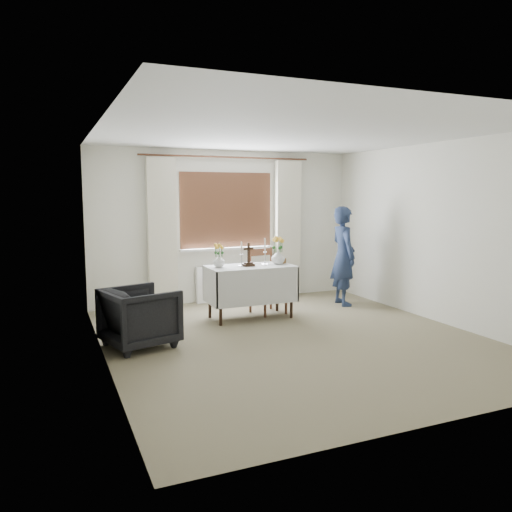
{
  "coord_description": "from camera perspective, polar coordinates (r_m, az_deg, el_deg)",
  "views": [
    {
      "loc": [
        -2.79,
        -5.35,
        1.79
      ],
      "look_at": [
        -0.1,
        0.99,
        0.93
      ],
      "focal_mm": 35.0,
      "sensor_mm": 36.0,
      "label": 1
    }
  ],
  "objects": [
    {
      "name": "person",
      "position": [
        8.15,
        9.94,
        0.01
      ],
      "size": [
        0.45,
        0.62,
        1.59
      ],
      "primitive_type": "imported",
      "rotation": [
        0.0,
        0.0,
        1.44
      ],
      "color": "navy",
      "rests_on": "ground"
    },
    {
      "name": "wicker_basket",
      "position": [
        7.44,
        2.74,
        -0.54
      ],
      "size": [
        0.21,
        0.21,
        0.07
      ],
      "primitive_type": "cylinder",
      "rotation": [
        0.0,
        0.0,
        -0.14
      ],
      "color": "brown",
      "rests_on": "altar_table"
    },
    {
      "name": "candlestick_left",
      "position": [
        7.08,
        -1.66,
        0.22
      ],
      "size": [
        0.13,
        0.13,
        0.35
      ],
      "primitive_type": null,
      "rotation": [
        0.0,
        0.0,
        0.35
      ],
      "color": "silver",
      "rests_on": "altar_table"
    },
    {
      "name": "wooden_cross",
      "position": [
        7.09,
        -0.86,
        0.17
      ],
      "size": [
        0.16,
        0.12,
        0.34
      ],
      "primitive_type": null,
      "rotation": [
        0.0,
        0.0,
        0.07
      ],
      "color": "black",
      "rests_on": "altar_table"
    },
    {
      "name": "radiator",
      "position": [
        8.39,
        -3.21,
        -3.11
      ],
      "size": [
        1.1,
        0.1,
        0.6
      ],
      "primitive_type": "cube",
      "color": "white",
      "rests_on": "ground"
    },
    {
      "name": "altar_table",
      "position": [
        7.21,
        -0.63,
        -4.14
      ],
      "size": [
        1.24,
        0.64,
        0.76
      ],
      "primitive_type": "cube",
      "color": "silver",
      "rests_on": "ground"
    },
    {
      "name": "flower_vase_right",
      "position": [
        7.32,
        2.54,
        -0.1
      ],
      "size": [
        0.27,
        0.27,
        0.21
      ],
      "primitive_type": "imported",
      "rotation": [
        0.0,
        0.0,
        0.42
      ],
      "color": "silver",
      "rests_on": "altar_table"
    },
    {
      "name": "candlestick_right",
      "position": [
        7.23,
        1.04,
        0.51
      ],
      "size": [
        0.14,
        0.14,
        0.39
      ],
      "primitive_type": null,
      "rotation": [
        0.0,
        0.0,
        0.32
      ],
      "color": "silver",
      "rests_on": "altar_table"
    },
    {
      "name": "ground",
      "position": [
        6.29,
        4.4,
        -9.4
      ],
      "size": [
        5.0,
        5.0,
        0.0
      ],
      "primitive_type": "plane",
      "color": "gray",
      "rests_on": "ground"
    },
    {
      "name": "flower_vase_left",
      "position": [
        7.03,
        -4.27,
        -0.57
      ],
      "size": [
        0.18,
        0.18,
        0.18
      ],
      "primitive_type": "imported",
      "rotation": [
        0.0,
        0.0,
        0.09
      ],
      "color": "silver",
      "rests_on": "altar_table"
    },
    {
      "name": "wooden_chair",
      "position": [
        7.48,
        1.4,
        -2.9
      ],
      "size": [
        0.53,
        0.53,
        0.97
      ],
      "primitive_type": null,
      "rotation": [
        0.0,
        0.0,
        0.2
      ],
      "color": "brown",
      "rests_on": "ground"
    },
    {
      "name": "armchair",
      "position": [
        6.04,
        -13.13,
        -6.8
      ],
      "size": [
        0.95,
        0.94,
        0.71
      ],
      "primitive_type": "imported",
      "rotation": [
        0.0,
        0.0,
        1.85
      ],
      "color": "black",
      "rests_on": "ground"
    }
  ]
}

